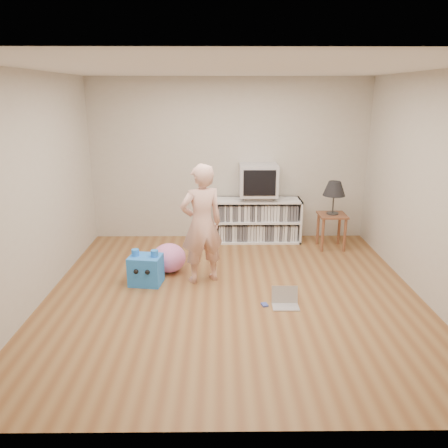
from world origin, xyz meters
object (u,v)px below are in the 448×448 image
dvd_deck (258,197)px  plush_blue (146,269)px  side_table (332,222)px  table_lamp (334,189)px  media_unit (257,220)px  crt_tv (258,180)px  person (202,224)px  laptop (285,301)px  plush_pink (169,258)px

dvd_deck → plush_blue: dvd_deck is taller
side_table → table_lamp: table_lamp is taller
plush_blue → media_unit: bearing=56.1°
crt_tv → plush_blue: 2.45m
person → plush_blue: bearing=-14.8°
media_unit → side_table: bearing=-18.8°
person → laptop: person is taller
crt_tv → table_lamp: bearing=-18.0°
dvd_deck → table_lamp: 1.21m
side_table → person: (-1.97, -1.24, 0.35)m
laptop → plush_blue: plush_blue is taller
table_lamp → dvd_deck: bearing=161.9°
plush_blue → plush_pink: plush_blue is taller
side_table → person: bearing=-147.9°
side_table → person: size_ratio=0.36×
media_unit → side_table: 1.20m
media_unit → dvd_deck: dvd_deck is taller
dvd_deck → side_table: (1.13, -0.37, -0.32)m
table_lamp → crt_tv: bearing=162.0°
crt_tv → plush_blue: (-1.56, -1.70, -0.82)m
side_table → dvd_deck: bearing=161.9°
person → laptop: bearing=121.7°
dvd_deck → side_table: dvd_deck is taller
media_unit → table_lamp: size_ratio=2.72×
dvd_deck → table_lamp: bearing=-18.1°
media_unit → crt_tv: 0.67m
dvd_deck → crt_tv: (0.00, -0.00, 0.29)m
plush_pink → side_table: bearing=20.9°
person → plush_pink: person is taller
table_lamp → plush_pink: 2.72m
dvd_deck → laptop: dvd_deck is taller
media_unit → side_table: (1.13, -0.39, 0.07)m
dvd_deck → plush_pink: (-1.31, -1.30, -0.54)m
side_table → table_lamp: size_ratio=1.07×
person → plush_pink: size_ratio=3.33×
person → laptop: (0.98, -0.71, -0.71)m
media_unit → person: 1.87m
side_table → table_lamp: 0.53m
side_table → laptop: side_table is taller
laptop → person: bearing=144.8°
dvd_deck → table_lamp: (1.13, -0.37, 0.21)m
media_unit → laptop: bearing=-86.7°
media_unit → table_lamp: table_lamp is taller
media_unit → crt_tv: size_ratio=2.33×
plush_pink → plush_blue: bearing=-122.0°
table_lamp → plush_blue: size_ratio=1.12×
crt_tv → person: person is taller
person → plush_pink: bearing=-55.4°
laptop → plush_pink: plush_pink is taller
person → laptop: 1.40m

